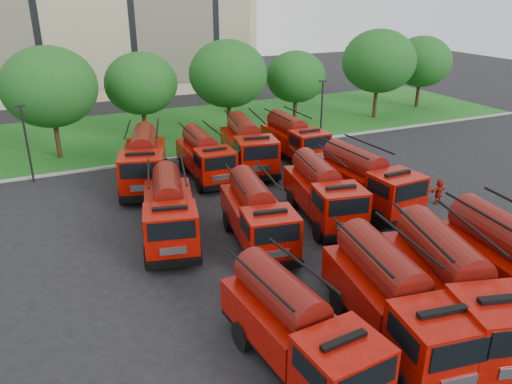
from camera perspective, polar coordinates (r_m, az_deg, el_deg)
ground at (r=22.67m, az=3.79°, el=-9.37°), size 140.00×140.00×0.00m
lawn at (r=45.48m, az=-11.80°, el=6.78°), size 70.00×16.00×0.12m
curb at (r=37.93m, az=-8.97°, el=3.89°), size 70.00×0.30×0.14m
tree_2 at (r=38.99m, az=-22.54°, el=11.02°), size 6.72×6.72×8.22m
tree_3 at (r=42.37m, az=-13.00°, el=11.98°), size 5.88×5.88×7.19m
tree_4 at (r=42.80m, az=-3.20°, el=13.33°), size 6.55×6.55×8.01m
tree_5 at (r=46.77m, az=4.58°, el=12.98°), size 5.46×5.46×6.68m
tree_6 at (r=49.72m, az=13.86°, el=14.31°), size 6.89×6.89×8.42m
tree_7 at (r=55.80m, az=18.41°, el=13.96°), size 6.05×6.05×7.39m
lamp_post_0 at (r=35.29m, az=-24.77°, el=5.49°), size 0.60×0.25×5.11m
lamp_post_1 at (r=41.21m, az=7.53°, el=9.53°), size 0.60×0.25×5.11m
fire_truck_0 at (r=16.93m, az=4.69°, el=-15.30°), size 3.03×7.08×3.13m
fire_truck_1 at (r=18.61m, az=15.61°, el=-11.82°), size 3.61×7.72×3.38m
fire_truck_2 at (r=19.80m, az=21.75°, el=-10.14°), size 4.64×8.23×3.56m
fire_truck_4 at (r=25.20m, az=-9.88°, el=-2.11°), size 3.91×7.39×3.20m
fire_truck_5 at (r=24.53m, az=0.10°, el=-2.55°), size 3.41×7.14×3.12m
fire_truck_6 at (r=27.38m, az=7.61°, el=0.05°), size 3.58×7.31×3.19m
fire_truck_7 at (r=29.27m, az=12.45°, el=1.34°), size 3.03×7.43×3.32m
fire_truck_8 at (r=32.51m, az=-12.68°, el=3.55°), size 4.46×7.94×3.43m
fire_truck_9 at (r=33.33m, az=-5.88°, el=4.11°), size 2.63×6.78×3.06m
fire_truck_10 at (r=34.84m, az=-0.95°, el=5.35°), size 3.84×7.83×3.41m
fire_truck_11 at (r=37.16m, az=4.31°, el=6.15°), size 2.56×6.89×3.13m
firefighter_4 at (r=22.34m, az=8.25°, el=-10.11°), size 0.84×0.88×1.51m
firefighter_5 at (r=31.60m, az=19.97°, el=-1.20°), size 1.45×0.73×1.52m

